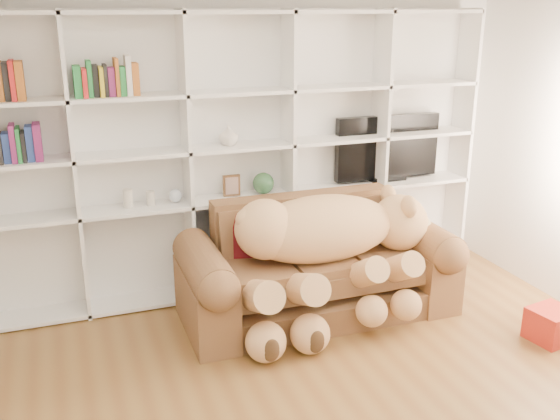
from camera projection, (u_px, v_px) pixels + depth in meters
name	position (u px, v px, depth m)	size (l,w,h in m)	color
wall_back	(232.00, 136.00, 5.36)	(5.00, 0.02, 2.70)	silver
bookshelf	(209.00, 146.00, 5.17)	(4.43, 0.35, 2.40)	white
sofa	(316.00, 272.00, 5.08)	(2.19, 0.95, 0.92)	brown
teddy_bear	(327.00, 244.00, 4.83)	(1.79, 0.94, 1.04)	#DFB96F
throw_pillow	(257.00, 237.00, 4.98)	(0.39, 0.13, 0.39)	#601012
gift_box	(551.00, 325.00, 4.70)	(0.31, 0.29, 0.25)	red
tv	(387.00, 148.00, 5.75)	(1.02, 0.18, 0.60)	black
picture_frame	(232.00, 185.00, 5.28)	(0.15, 0.03, 0.18)	#52351C
green_vase	(263.00, 183.00, 5.38)	(0.19, 0.19, 0.19)	#2E5B35
figurine_tall	(128.00, 198.00, 5.01)	(0.08, 0.08, 0.15)	beige
figurine_short	(151.00, 198.00, 5.07)	(0.07, 0.07, 0.12)	beige
snow_globe	(175.00, 196.00, 5.14)	(0.11, 0.11, 0.11)	silver
shelf_vase	(229.00, 135.00, 5.14)	(0.16, 0.16, 0.17)	beige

